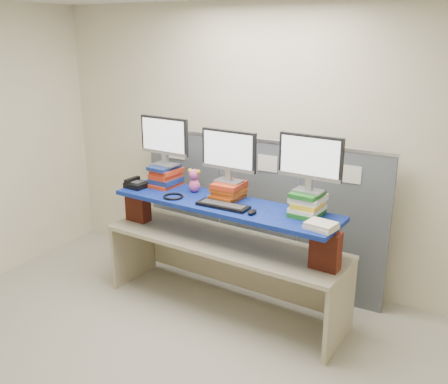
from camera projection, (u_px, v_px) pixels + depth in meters
The scene contains 18 objects.
room at pixel (148, 205), 3.34m from camera, with size 5.00×4.00×2.80m.
cubicle_partition at pixel (258, 212), 5.02m from camera, with size 2.60×0.06×1.53m.
desk at pixel (224, 254), 4.59m from camera, with size 2.34×0.84×0.70m.
brick_pier_left at pixel (138, 205), 4.97m from camera, with size 0.23×0.13×0.32m, color maroon.
brick_pier_right at pixel (325, 250), 3.94m from camera, with size 0.23×0.13×0.32m, color maroon.
blue_board at pixel (224, 205), 4.44m from camera, with size 2.13×0.53×0.04m, color #0B086A.
book_stack_left at pixel (166, 176), 4.89m from camera, with size 0.26×0.32×0.21m.
book_stack_center at pixel (229, 190), 4.51m from camera, with size 0.28×0.31×0.16m.
book_stack_right at pixel (308, 203), 4.11m from camera, with size 0.27×0.32×0.20m.
monitor_left at pixel (164, 138), 4.78m from camera, with size 0.54×0.17×0.47m.
monitor_center at pixel (229, 153), 4.41m from camera, with size 0.54×0.17×0.47m.
monitor_right at pixel (310, 160), 4.00m from camera, with size 0.54×0.17×0.47m.
keyboard at pixel (223, 205), 4.32m from camera, with size 0.47×0.17×0.03m.
mouse at pixel (252, 212), 4.16m from camera, with size 0.07×0.12×0.04m, color black.
desk_phone at pixel (136, 184), 4.87m from camera, with size 0.22×0.20×0.09m.
headset at pixel (173, 196), 4.57m from camera, with size 0.19×0.19×0.02m, color black.
plush_toy at pixel (194, 180), 4.70m from camera, with size 0.13×0.10×0.22m.
binder_stack at pixel (321, 226), 3.84m from camera, with size 0.26×0.22×0.05m.
Camera 1 is at (1.96, -2.53, 2.51)m, focal length 40.00 mm.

